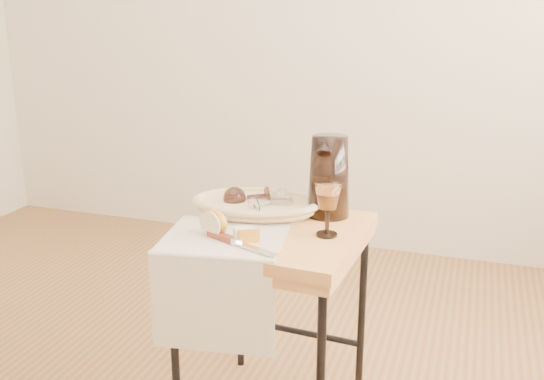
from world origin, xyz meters
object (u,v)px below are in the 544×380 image
at_px(goblet_lying_b, 270,203).
at_px(apple_half, 216,222).
at_px(side_table, 274,325).
at_px(bread_basket, 256,207).
at_px(wine_goblet, 327,210).
at_px(tea_towel, 225,237).
at_px(pitcher, 329,176).
at_px(goblet_lying_a, 249,197).
at_px(table_knife, 239,242).

distance_m(goblet_lying_b, apple_half, 0.22).
relative_size(side_table, bread_basket, 1.80).
xyz_separation_m(bread_basket, wine_goblet, (0.25, -0.11, 0.05)).
bearing_deg(goblet_lying_b, tea_towel, -164.09).
distance_m(goblet_lying_b, wine_goblet, 0.22).
bearing_deg(tea_towel, pitcher, 42.27).
bearing_deg(pitcher, goblet_lying_a, -174.25).
xyz_separation_m(pitcher, wine_goblet, (0.04, -0.17, -0.05)).
height_order(goblet_lying_b, wine_goblet, wine_goblet).
relative_size(goblet_lying_b, wine_goblet, 0.77).
height_order(side_table, pitcher, pitcher).
distance_m(pitcher, wine_goblet, 0.18).
bearing_deg(goblet_lying_a, pitcher, 154.84).
bearing_deg(goblet_lying_a, apple_half, 53.38).
relative_size(side_table, goblet_lying_b, 5.42).
relative_size(pitcher, wine_goblet, 1.89).
xyz_separation_m(side_table, goblet_lying_b, (-0.04, 0.08, 0.37)).
distance_m(tea_towel, bread_basket, 0.22).
bearing_deg(goblet_lying_b, apple_half, -170.25).
xyz_separation_m(bread_basket, pitcher, (0.21, 0.06, 0.10)).
distance_m(wine_goblet, apple_half, 0.31).
bearing_deg(bread_basket, goblet_lying_a, 144.69).
relative_size(tea_towel, table_knife, 1.39).
bearing_deg(wine_goblet, pitcher, 102.82).
height_order(wine_goblet, table_knife, wine_goblet).
bearing_deg(pitcher, wine_goblet, -81.50).
height_order(pitcher, wine_goblet, pitcher).
bearing_deg(goblet_lying_b, pitcher, -29.97).
relative_size(goblet_lying_b, table_knife, 0.49).
xyz_separation_m(side_table, tea_towel, (-0.10, -0.12, 0.32)).
xyz_separation_m(goblet_lying_b, wine_goblet, (0.20, -0.09, 0.03)).
xyz_separation_m(tea_towel, bread_basket, (0.01, 0.22, 0.02)).
relative_size(bread_basket, apple_half, 4.39).
distance_m(tea_towel, wine_goblet, 0.29).
distance_m(side_table, pitcher, 0.48).
xyz_separation_m(pitcher, apple_half, (-0.25, -0.28, -0.08)).
distance_m(bread_basket, table_knife, 0.28).
distance_m(bread_basket, pitcher, 0.24).
height_order(tea_towel, pitcher, pitcher).
xyz_separation_m(tea_towel, wine_goblet, (0.26, 0.11, 0.07)).
bearing_deg(wine_goblet, table_knife, -141.54).
xyz_separation_m(goblet_lying_a, apple_half, (-0.01, -0.24, -0.00)).
height_order(bread_basket, pitcher, pitcher).
xyz_separation_m(tea_towel, pitcher, (0.22, 0.28, 0.12)).
bearing_deg(wine_goblet, side_table, 174.79).
relative_size(bread_basket, goblet_lying_b, 3.01).
bearing_deg(bread_basket, wine_goblet, -33.20).
bearing_deg(bread_basket, apple_half, -108.19).
relative_size(goblet_lying_b, apple_half, 1.46).
height_order(tea_towel, bread_basket, bread_basket).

